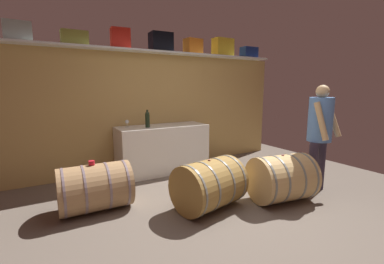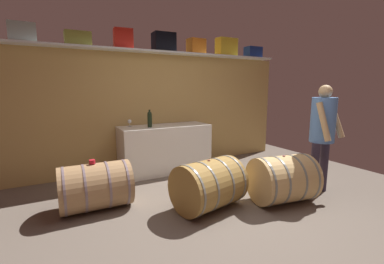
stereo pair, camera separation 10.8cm
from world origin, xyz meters
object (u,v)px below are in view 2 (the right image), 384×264
(toolcase_olive, at_px, (78,39))
(wine_glass, at_px, (130,122))
(toolcase_yellow, at_px, (226,47))
(wine_barrel_far, at_px, (209,185))
(toolcase_red, at_px, (123,39))
(tasting_cup, at_px, (92,162))
(toolcase_grey, at_px, (22,32))
(toolcase_orange, at_px, (196,46))
(toolcase_black, at_px, (164,42))
(toolcase_navy, at_px, (253,52))
(wine_bottle_dark, at_px, (150,119))
(winemaker_pouring, at_px, (323,128))
(work_cabinet, at_px, (165,149))
(wine_barrel_near, at_px, (96,186))
(wine_barrel_flank, at_px, (283,179))

(toolcase_olive, xyz_separation_m, wine_glass, (0.75, -0.07, -1.36))
(toolcase_yellow, relative_size, wine_barrel_far, 0.45)
(toolcase_red, relative_size, tasting_cup, 4.51)
(toolcase_grey, relative_size, wine_barrel_far, 0.37)
(toolcase_yellow, distance_m, wine_glass, 2.54)
(toolcase_olive, distance_m, wine_barrel_far, 3.05)
(toolcase_orange, height_order, wine_barrel_far, toolcase_orange)
(toolcase_olive, relative_size, wine_barrel_far, 0.41)
(toolcase_black, distance_m, toolcase_navy, 2.11)
(toolcase_red, height_order, toolcase_black, toolcase_black)
(toolcase_grey, relative_size, tasting_cup, 4.80)
(wine_bottle_dark, height_order, winemaker_pouring, winemaker_pouring)
(wine_barrel_far, bearing_deg, winemaker_pouring, -22.96)
(toolcase_navy, relative_size, wine_barrel_far, 0.38)
(toolcase_black, height_order, toolcase_yellow, toolcase_yellow)
(toolcase_yellow, height_order, work_cabinet, toolcase_yellow)
(toolcase_olive, height_order, wine_barrel_near, toolcase_olive)
(toolcase_red, relative_size, wine_barrel_far, 0.35)
(wine_bottle_dark, height_order, wine_barrel_flank, wine_bottle_dark)
(wine_bottle_dark, height_order, tasting_cup, wine_bottle_dark)
(wine_barrel_near, xyz_separation_m, tasting_cup, (-0.02, -0.00, 0.33))
(toolcase_olive, relative_size, wine_barrel_near, 0.45)
(work_cabinet, distance_m, tasting_cup, 1.77)
(toolcase_red, bearing_deg, toolcase_navy, 4.24)
(toolcase_olive, relative_size, toolcase_yellow, 0.91)
(wine_barrel_far, distance_m, winemaker_pouring, 1.87)
(toolcase_black, distance_m, wine_bottle_dark, 1.45)
(toolcase_orange, bearing_deg, wine_barrel_near, -153.99)
(wine_glass, relative_size, wine_barrel_far, 0.14)
(toolcase_olive, bearing_deg, wine_barrel_far, -57.99)
(wine_barrel_far, bearing_deg, wine_bottle_dark, 85.01)
(toolcase_black, relative_size, winemaker_pouring, 0.25)
(toolcase_navy, bearing_deg, wine_barrel_near, -160.15)
(winemaker_pouring, bearing_deg, toolcase_grey, -41.96)
(winemaker_pouring, bearing_deg, toolcase_orange, -80.27)
(toolcase_orange, relative_size, wine_bottle_dark, 1.05)
(toolcase_red, bearing_deg, toolcase_yellow, 4.24)
(toolcase_yellow, bearing_deg, winemaker_pouring, -88.43)
(toolcase_orange, bearing_deg, toolcase_red, 175.75)
(toolcase_black, bearing_deg, wine_barrel_flank, -68.37)
(wine_barrel_far, height_order, winemaker_pouring, winemaker_pouring)
(toolcase_red, relative_size, toolcase_black, 0.84)
(wine_bottle_dark, distance_m, tasting_cup, 1.52)
(toolcase_grey, bearing_deg, wine_bottle_dark, -13.65)
(toolcase_red, height_order, wine_barrel_flank, toolcase_red)
(toolcase_grey, xyz_separation_m, toolcase_olive, (0.74, 0.00, -0.03))
(toolcase_grey, distance_m, toolcase_olive, 0.74)
(toolcase_navy, xyz_separation_m, tasting_cup, (-3.62, -1.26, -1.69))
(winemaker_pouring, bearing_deg, wine_barrel_flank, -13.12)
(toolcase_navy, xyz_separation_m, wine_glass, (-2.82, -0.07, -1.36))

